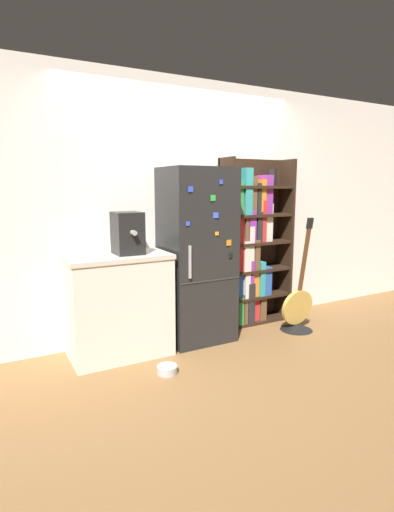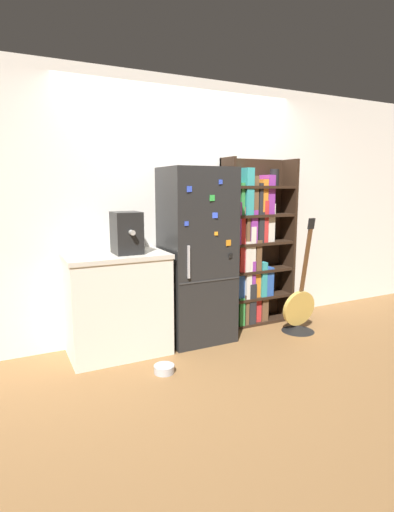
{
  "view_description": "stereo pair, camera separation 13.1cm",
  "coord_description": "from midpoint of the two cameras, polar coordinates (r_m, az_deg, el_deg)",
  "views": [
    {
      "loc": [
        -1.84,
        -3.25,
        1.53
      ],
      "look_at": [
        -0.01,
        0.15,
        0.86
      ],
      "focal_mm": 28.0,
      "sensor_mm": 36.0,
      "label": 1
    },
    {
      "loc": [
        -1.73,
        -3.31,
        1.53
      ],
      "look_at": [
        -0.01,
        0.15,
        0.86
      ],
      "focal_mm": 28.0,
      "sensor_mm": 36.0,
      "label": 2
    }
  ],
  "objects": [
    {
      "name": "ground_plane",
      "position": [
        4.04,
        0.2,
        -12.38
      ],
      "size": [
        16.0,
        16.0,
        0.0
      ],
      "primitive_type": "plane",
      "color": "olive"
    },
    {
      "name": "wall_back",
      "position": [
        4.17,
        -2.93,
        6.7
      ],
      "size": [
        8.0,
        0.05,
        2.6
      ],
      "color": "white",
      "rests_on": "ground_plane"
    },
    {
      "name": "refrigerator",
      "position": [
        3.95,
        -0.99,
        0.06
      ],
      "size": [
        0.65,
        0.58,
        1.71
      ],
      "color": "black",
      "rests_on": "ground_plane"
    },
    {
      "name": "bookshelf",
      "position": [
        4.46,
        6.63,
        1.13
      ],
      "size": [
        0.83,
        0.29,
        1.83
      ],
      "color": "black",
      "rests_on": "ground_plane"
    },
    {
      "name": "kitchen_counter",
      "position": [
        3.74,
        -12.19,
        -6.8
      ],
      "size": [
        0.91,
        0.58,
        0.94
      ],
      "color": "silver",
      "rests_on": "ground_plane"
    },
    {
      "name": "espresso_machine",
      "position": [
        3.6,
        -10.92,
        3.24
      ],
      "size": [
        0.24,
        0.33,
        0.37
      ],
      "color": "black",
      "rests_on": "kitchen_counter"
    },
    {
      "name": "guitar",
      "position": [
        4.45,
        13.3,
        -8.15
      ],
      "size": [
        0.39,
        0.35,
        1.22
      ],
      "color": "black",
      "rests_on": "ground_plane"
    },
    {
      "name": "pet_bowl",
      "position": [
        3.45,
        -5.41,
        -15.77
      ],
      "size": [
        0.17,
        0.17,
        0.07
      ],
      "color": "#B7B7BC",
      "rests_on": "ground_plane"
    }
  ]
}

